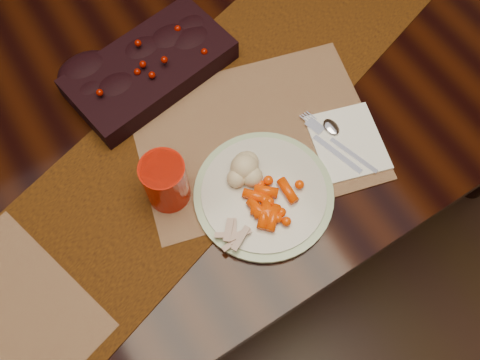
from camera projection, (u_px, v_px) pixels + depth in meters
floor at (208, 210)px, 1.74m from camera, size 5.00×5.00×0.00m
dining_table at (200, 161)px, 1.40m from camera, size 1.80×1.00×0.75m
table_runner at (231, 103)px, 1.03m from camera, size 1.67×0.81×0.00m
centerpiece at (149, 66)px, 1.03m from camera, size 0.36×0.22×0.07m
placemat_main at (255, 136)px, 1.00m from camera, size 0.53×0.45×0.00m
dinner_plate at (264, 194)px, 0.94m from camera, size 0.34×0.34×0.01m
baby_carrots at (279, 201)px, 0.92m from camera, size 0.11×0.09×0.02m
mashed_potatoes at (243, 173)px, 0.92m from camera, size 0.10×0.09×0.05m
turkey_shreds at (231, 237)px, 0.89m from camera, size 0.08×0.07×0.02m
napkin at (348, 142)px, 0.99m from camera, size 0.17×0.18×0.01m
fork at (332, 147)px, 0.98m from camera, size 0.06×0.15×0.00m
spoon at (346, 146)px, 0.98m from camera, size 0.06×0.14×0.00m
red_cup at (165, 182)px, 0.90m from camera, size 0.09×0.09×0.11m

